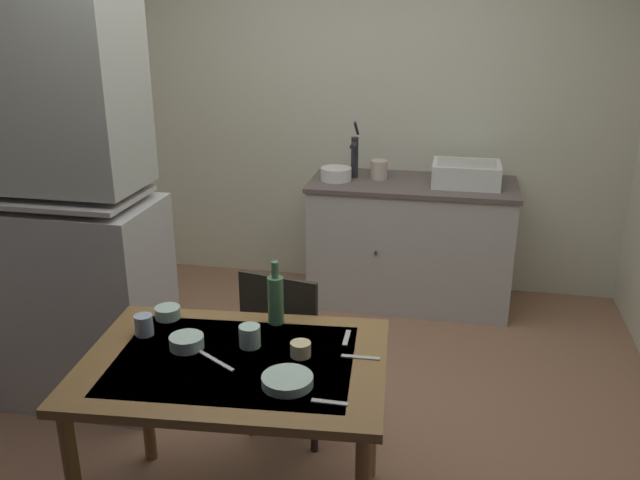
{
  "coord_description": "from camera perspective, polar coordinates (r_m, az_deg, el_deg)",
  "views": [
    {
      "loc": [
        0.62,
        -2.91,
        2.04
      ],
      "look_at": [
        0.02,
        0.06,
        0.94
      ],
      "focal_mm": 37.64,
      "sensor_mm": 36.0,
      "label": 1
    }
  ],
  "objects": [
    {
      "name": "ground_plane",
      "position": [
        3.61,
        -0.47,
        -14.53
      ],
      "size": [
        4.65,
        4.65,
        0.0
      ],
      "primitive_type": "plane",
      "color": "#8C644C"
    },
    {
      "name": "wall_back",
      "position": [
        4.88,
        4.13,
        11.01
      ],
      "size": [
        3.73,
        0.1,
        2.58
      ],
      "primitive_type": "cube",
      "color": "beige",
      "rests_on": "ground"
    },
    {
      "name": "hutch_cabinet",
      "position": [
        3.61,
        -21.39,
        1.96
      ],
      "size": [
        0.98,
        0.55,
        2.17
      ],
      "color": "#B0B1AF",
      "rests_on": "ground"
    },
    {
      "name": "counter_cabinet",
      "position": [
        4.71,
        7.67,
        -0.22
      ],
      "size": [
        1.39,
        0.64,
        0.87
      ],
      "color": "#B0B1AF",
      "rests_on": "ground"
    },
    {
      "name": "sink_basin",
      "position": [
        4.55,
        12.32,
        5.55
      ],
      "size": [
        0.44,
        0.34,
        0.15
      ],
      "color": "white",
      "rests_on": "counter_cabinet"
    },
    {
      "name": "hand_pump",
      "position": [
        4.62,
        2.96,
        7.36
      ],
      "size": [
        0.05,
        0.27,
        0.39
      ],
      "color": "#232328",
      "rests_on": "counter_cabinet"
    },
    {
      "name": "mixing_bowl_counter",
      "position": [
        4.58,
        1.37,
        5.64
      ],
      "size": [
        0.21,
        0.21,
        0.09
      ],
      "primitive_type": "cylinder",
      "color": "white",
      "rests_on": "counter_cabinet"
    },
    {
      "name": "stoneware_crock",
      "position": [
        4.62,
        5.03,
        5.97
      ],
      "size": [
        0.12,
        0.12,
        0.13
      ],
      "primitive_type": "cylinder",
      "color": "beige",
      "rests_on": "counter_cabinet"
    },
    {
      "name": "dining_table",
      "position": [
        2.64,
        -7.24,
        -11.85
      ],
      "size": [
        1.21,
        0.9,
        0.76
      ],
      "color": "olive",
      "rests_on": "ground"
    },
    {
      "name": "chair_far_side",
      "position": [
        3.24,
        -2.55,
        -8.94
      ],
      "size": [
        0.47,
        0.47,
        0.88
      ],
      "color": "#292223",
      "rests_on": "ground"
    },
    {
      "name": "serving_bowl_wide",
      "position": [
        2.41,
        -2.8,
        -11.86
      ],
      "size": [
        0.18,
        0.18,
        0.04
      ],
      "primitive_type": "cylinder",
      "color": "#ADD1C1",
      "rests_on": "dining_table"
    },
    {
      "name": "soup_bowl_small",
      "position": [
        2.68,
        -11.27,
        -8.5
      ],
      "size": [
        0.13,
        0.13,
        0.05
      ],
      "primitive_type": "cylinder",
      "color": "#ADD1C1",
      "rests_on": "dining_table"
    },
    {
      "name": "sauce_dish",
      "position": [
        2.94,
        -12.83,
        -6.03
      ],
      "size": [
        0.11,
        0.11,
        0.05
      ],
      "primitive_type": "cylinder",
      "color": "#ADD1C1",
      "rests_on": "dining_table"
    },
    {
      "name": "mug_tall",
      "position": [
        2.81,
        -14.75,
        -7.01
      ],
      "size": [
        0.07,
        0.07,
        0.08
      ],
      "primitive_type": "cylinder",
      "color": "#9EB2C6",
      "rests_on": "dining_table"
    },
    {
      "name": "teacup_mint",
      "position": [
        2.65,
        -5.99,
        -8.14
      ],
      "size": [
        0.08,
        0.08,
        0.09
      ],
      "primitive_type": "cylinder",
      "color": "#ADD1C1",
      "rests_on": "dining_table"
    },
    {
      "name": "teacup_cream",
      "position": [
        2.58,
        -1.66,
        -9.27
      ],
      "size": [
        0.08,
        0.08,
        0.06
      ],
      "primitive_type": "cylinder",
      "color": "beige",
      "rests_on": "dining_table"
    },
    {
      "name": "glass_bottle",
      "position": [
        2.79,
        -3.79,
        -4.97
      ],
      "size": [
        0.07,
        0.07,
        0.27
      ],
      "color": "#4C7F56",
      "rests_on": "dining_table"
    },
    {
      "name": "table_knife",
      "position": [
        2.58,
        -8.86,
        -10.1
      ],
      "size": [
        0.18,
        0.12,
        0.0
      ],
      "primitive_type": "cube",
      "rotation": [
        0.0,
        0.0,
        2.57
      ],
      "color": "silver",
      "rests_on": "dining_table"
    },
    {
      "name": "teaspoon_near_bowl",
      "position": [
        2.58,
        3.47,
        -9.92
      ],
      "size": [
        0.15,
        0.02,
        0.0
      ],
      "primitive_type": "cube",
      "rotation": [
        0.0,
        0.0,
        0.03
      ],
      "color": "beige",
      "rests_on": "dining_table"
    },
    {
      "name": "teaspoon_by_cup",
      "position": [
        2.32,
        0.83,
        -13.63
      ],
      "size": [
        0.13,
        0.02,
        0.0
      ],
      "primitive_type": "cube",
      "rotation": [
        0.0,
        0.0,
        3.14
      ],
      "color": "beige",
      "rests_on": "dining_table"
    },
    {
      "name": "serving_spoon",
      "position": [
        2.71,
        2.28,
        -8.31
      ],
      "size": [
        0.02,
        0.13,
        0.0
      ],
      "primitive_type": "cube",
      "rotation": [
        0.0,
        0.0,
        1.6
      ],
      "color": "beige",
      "rests_on": "dining_table"
    }
  ]
}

